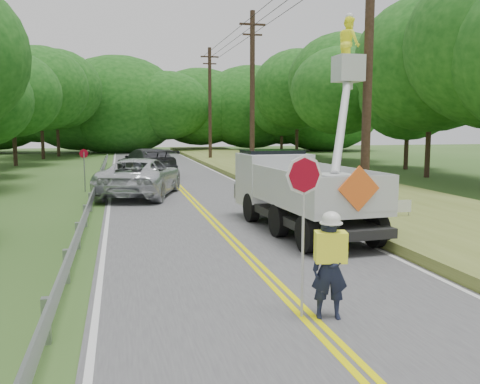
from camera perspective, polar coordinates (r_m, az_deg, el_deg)
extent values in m
plane|color=#31561F|center=(7.97, 10.34, -16.35)|extent=(140.00, 140.00, 0.00)
cube|color=#49484B|center=(21.12, -4.97, -1.28)|extent=(7.20, 96.00, 0.02)
cube|color=#F7EF00|center=(21.10, -5.24, -1.25)|extent=(0.12, 96.00, 0.00)
cube|color=#F7EF00|center=(21.13, -4.71, -1.23)|extent=(0.12, 96.00, 0.00)
cube|color=silver|center=(20.91, -14.37, -1.53)|extent=(0.12, 96.00, 0.00)
cube|color=silver|center=(21.87, 4.01, -0.93)|extent=(0.12, 96.00, 0.00)
cube|color=gray|center=(8.25, -20.76, -13.25)|extent=(0.12, 0.14, 0.70)
cube|color=gray|center=(11.09, -18.75, -7.84)|extent=(0.12, 0.14, 0.70)
cube|color=gray|center=(14.00, -17.60, -4.65)|extent=(0.12, 0.14, 0.70)
cube|color=gray|center=(16.94, -16.85, -2.56)|extent=(0.12, 0.14, 0.70)
cube|color=gray|center=(19.90, -16.33, -1.10)|extent=(0.12, 0.14, 0.70)
cube|color=gray|center=(22.87, -15.94, -0.01)|extent=(0.12, 0.14, 0.70)
cube|color=gray|center=(25.85, -15.64, 0.83)|extent=(0.12, 0.14, 0.70)
cube|color=gray|center=(28.83, -15.40, 1.50)|extent=(0.12, 0.14, 0.70)
cube|color=gray|center=(31.81, -15.21, 2.04)|extent=(0.12, 0.14, 0.70)
cube|color=gray|center=(34.80, -15.05, 2.48)|extent=(0.12, 0.14, 0.70)
cube|color=gray|center=(37.79, -14.91, 2.86)|extent=(0.12, 0.14, 0.70)
cube|color=gray|center=(40.78, -14.80, 3.18)|extent=(0.12, 0.14, 0.70)
cube|color=gray|center=(43.77, -14.70, 3.46)|extent=(0.12, 0.14, 0.70)
cube|color=gray|center=(21.84, -15.82, 0.32)|extent=(0.05, 48.00, 0.34)
cylinder|color=black|center=(17.67, 14.06, 13.07)|extent=(0.30, 0.30, 10.00)
cylinder|color=black|center=(31.74, 1.38, 10.68)|extent=(0.30, 0.30, 10.00)
cube|color=black|center=(32.25, 1.40, 18.16)|extent=(1.60, 0.12, 0.12)
cube|color=black|center=(32.14, 1.40, 17.11)|extent=(1.20, 0.10, 0.10)
cylinder|color=black|center=(46.39, -3.36, 9.64)|extent=(0.30, 0.30, 10.00)
cube|color=black|center=(46.74, -3.40, 14.80)|extent=(1.60, 0.12, 0.12)
cube|color=black|center=(46.67, -3.40, 14.07)|extent=(1.20, 0.10, 0.10)
cylinder|color=black|center=(25.92, 3.67, 20.58)|extent=(0.03, 43.00, 0.03)
cylinder|color=black|center=(26.12, 5.24, 20.46)|extent=(0.03, 43.00, 0.03)
cylinder|color=black|center=(26.34, 6.78, 20.33)|extent=(0.03, 43.00, 0.03)
cube|color=#5F6C2A|center=(23.19, 12.66, -0.30)|extent=(7.00, 96.00, 0.30)
cylinder|color=#332319|center=(44.40, -23.78, 4.77)|extent=(0.32, 0.32, 3.25)
ellipsoid|color=#134411|center=(44.44, -24.05, 9.89)|extent=(7.59, 7.59, 6.68)
cylinder|color=#332319|center=(52.33, -21.12, 5.54)|extent=(0.32, 0.32, 3.84)
ellipsoid|color=#134411|center=(52.43, -21.37, 10.67)|extent=(8.96, 8.96, 7.89)
cylinder|color=#332319|center=(56.25, -19.59, 5.76)|extent=(0.32, 0.32, 3.96)
ellipsoid|color=#134411|center=(56.35, -19.81, 10.68)|extent=(9.24, 9.24, 8.13)
cylinder|color=#332319|center=(33.62, 20.19, 4.94)|extent=(0.32, 0.32, 4.00)
ellipsoid|color=#134411|center=(33.80, 20.57, 13.25)|extent=(9.34, 9.34, 8.22)
cylinder|color=#332319|center=(39.38, 18.02, 4.63)|extent=(0.32, 0.32, 3.05)
ellipsoid|color=#134411|center=(39.40, 18.24, 10.05)|extent=(7.11, 7.11, 6.26)
cylinder|color=#332319|center=(43.06, 10.96, 5.34)|extent=(0.32, 0.32, 3.46)
ellipsoid|color=#134411|center=(43.13, 11.10, 10.97)|extent=(8.08, 8.08, 7.11)
cylinder|color=#332319|center=(46.81, 11.16, 5.88)|extent=(0.32, 0.32, 4.10)
ellipsoid|color=#134411|center=(46.96, 11.31, 12.00)|extent=(9.56, 9.56, 8.41)
cylinder|color=#332319|center=(53.65, 6.34, 6.09)|extent=(0.32, 0.32, 3.97)
ellipsoid|color=#134411|center=(53.76, 6.42, 11.27)|extent=(9.27, 9.27, 8.16)
cylinder|color=#332319|center=(57.77, 4.64, 5.66)|extent=(0.32, 0.32, 2.88)
ellipsoid|color=#134411|center=(57.77, 4.68, 9.16)|extent=(6.73, 6.73, 5.92)
ellipsoid|color=#134411|center=(64.64, -21.65, 8.95)|extent=(11.46, 8.59, 8.59)
ellipsoid|color=#134411|center=(63.26, -17.39, 9.18)|extent=(13.97, 10.48, 10.48)
ellipsoid|color=#134411|center=(62.85, -13.41, 9.33)|extent=(15.58, 11.68, 11.68)
ellipsoid|color=#134411|center=(61.35, -8.25, 9.51)|extent=(10.67, 8.00, 8.00)
ellipsoid|color=#134411|center=(65.28, -4.43, 9.43)|extent=(12.85, 9.63, 9.63)
ellipsoid|color=#134411|center=(65.79, 1.32, 9.43)|extent=(13.94, 10.45, 10.45)
ellipsoid|color=#134411|center=(66.03, 4.86, 9.40)|extent=(12.60, 9.45, 9.45)
ellipsoid|color=#134411|center=(65.76, 9.35, 9.34)|extent=(14.94, 11.20, 11.20)
imported|color=#191E33|center=(8.63, 9.99, -8.45)|extent=(0.68, 0.52, 1.66)
cube|color=#F8FB2E|center=(8.54, 10.05, -6.02)|extent=(0.57, 0.42, 0.50)
ellipsoid|color=white|center=(8.44, 10.12, -2.96)|extent=(0.31, 0.31, 0.25)
cylinder|color=#B7B7B7|center=(8.53, 6.99, -6.29)|extent=(0.04, 0.04, 2.32)
cylinder|color=maroon|center=(8.33, 7.12, 1.88)|extent=(0.66, 0.14, 0.66)
cylinder|color=black|center=(12.96, 7.51, -4.68)|extent=(0.36, 0.96, 0.94)
cylinder|color=black|center=(13.88, 14.92, -4.06)|extent=(0.36, 0.96, 0.94)
cylinder|color=black|center=(14.73, 4.31, -3.17)|extent=(0.36, 0.96, 0.94)
cylinder|color=black|center=(15.55, 11.07, -2.73)|extent=(0.36, 0.96, 0.94)
cylinder|color=black|center=(17.01, 1.26, -1.72)|extent=(0.36, 0.96, 0.94)
cylinder|color=black|center=(17.72, 7.30, -1.41)|extent=(0.36, 0.96, 0.94)
cube|color=black|center=(15.37, 7.32, -2.51)|extent=(2.50, 6.42, 0.25)
cube|color=#B9BCBE|center=(14.67, 8.46, -1.06)|extent=(2.57, 4.67, 0.22)
cube|color=#B9BCBE|center=(14.16, 4.45, 0.71)|extent=(0.38, 4.51, 0.88)
cube|color=#B9BCBE|center=(15.12, 12.30, 0.98)|extent=(0.38, 4.51, 0.88)
cube|color=#B9BCBE|center=(12.64, 12.91, -0.27)|extent=(2.26, 0.22, 0.88)
cube|color=#B9BCBE|center=(17.68, 3.79, 1.41)|extent=(2.34, 2.02, 1.77)
cube|color=black|center=(17.81, 3.58, 3.52)|extent=(2.05, 1.41, 0.74)
cube|color=#B9BCBE|center=(13.65, 10.47, 0.35)|extent=(0.94, 0.94, 0.79)
cube|color=#B9BCBE|center=(17.37, 11.95, 13.28)|extent=(0.84, 0.84, 0.84)
imported|color=#F8FB2E|center=(17.47, 12.02, 15.86)|extent=(0.62, 0.80, 1.65)
cube|color=orange|center=(12.57, 13.08, 0.36)|extent=(1.11, 0.12, 1.11)
imported|color=silver|center=(23.57, -10.99, 1.66)|extent=(4.45, 6.76, 1.73)
imported|color=#323338|center=(33.29, -10.38, 3.33)|extent=(4.08, 6.43, 1.73)
cylinder|color=gray|center=(25.69, -16.92, 2.14)|extent=(0.06, 0.06, 1.95)
cylinder|color=maroon|center=(25.63, -16.99, 4.11)|extent=(0.42, 0.20, 0.44)
cube|color=white|center=(17.29, 17.65, -1.50)|extent=(0.56, 0.09, 0.39)
cylinder|color=gray|center=(17.23, 16.97, -2.64)|extent=(0.02, 0.02, 0.56)
cylinder|color=gray|center=(17.46, 18.24, -2.56)|extent=(0.02, 0.02, 0.56)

